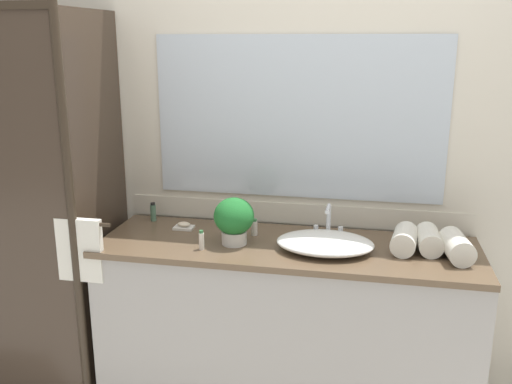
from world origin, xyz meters
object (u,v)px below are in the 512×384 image
object	(u,v)px
amenity_bottle_shampoo	(153,212)
rolled_towel_middle	(429,240)
sink_basin	(325,243)
amenity_bottle_body_wash	(254,227)
potted_plant	(234,219)
faucet	(328,227)
soap_dish	(184,226)
rolled_towel_near_edge	(456,247)
rolled_towel_far_edge	(404,239)
amenity_bottle_conditioner	(201,240)

from	to	relation	value
amenity_bottle_shampoo	rolled_towel_middle	bearing A→B (deg)	-6.83
sink_basin	rolled_towel_middle	xyz separation A→B (m)	(0.47, 0.08, 0.02)
rolled_towel_middle	amenity_bottle_body_wash	bearing A→B (deg)	176.41
amenity_bottle_shampoo	potted_plant	bearing A→B (deg)	-26.70
faucet	amenity_bottle_body_wash	distance (m)	0.36
sink_basin	amenity_bottle_shampoo	xyz separation A→B (m)	(-0.94, 0.25, 0.01)
rolled_towel_middle	potted_plant	bearing A→B (deg)	-174.43
soap_dish	rolled_towel_middle	xyz separation A→B (m)	(1.20, -0.07, 0.04)
sink_basin	potted_plant	world-z (taller)	potted_plant
potted_plant	soap_dish	xyz separation A→B (m)	(-0.31, 0.16, -0.11)
faucet	rolled_towel_near_edge	xyz separation A→B (m)	(0.58, -0.16, 0.00)
faucet	soap_dish	world-z (taller)	faucet
rolled_towel_near_edge	rolled_towel_far_edge	distance (m)	0.23
amenity_bottle_shampoo	rolled_towel_near_edge	size ratio (longest dim) A/B	0.45
sink_basin	rolled_towel_far_edge	xyz separation A→B (m)	(0.36, 0.06, 0.02)
amenity_bottle_conditioner	rolled_towel_middle	world-z (taller)	rolled_towel_middle
soap_dish	rolled_towel_middle	world-z (taller)	rolled_towel_middle
rolled_towel_far_edge	potted_plant	bearing A→B (deg)	-175.28
faucet	potted_plant	world-z (taller)	potted_plant
sink_basin	amenity_bottle_conditioner	distance (m)	0.57
faucet	rolled_towel_far_edge	size ratio (longest dim) A/B	0.84
amenity_bottle_conditioner	potted_plant	bearing A→B (deg)	38.05
potted_plant	rolled_towel_middle	bearing A→B (deg)	5.57
amenity_bottle_body_wash	amenity_bottle_shampoo	xyz separation A→B (m)	(-0.58, 0.12, 0.01)
sink_basin	amenity_bottle_body_wash	distance (m)	0.39
potted_plant	rolled_towel_near_edge	distance (m)	1.01
faucet	soap_dish	bearing A→B (deg)	-179.23
soap_dish	amenity_bottle_conditioner	xyz separation A→B (m)	(0.18, -0.26, 0.03)
rolled_towel_far_edge	soap_dish	bearing A→B (deg)	174.93
amenity_bottle_body_wash	rolled_towel_near_edge	xyz separation A→B (m)	(0.94, -0.13, 0.02)
amenity_bottle_body_wash	soap_dish	bearing A→B (deg)	176.56
amenity_bottle_shampoo	rolled_towel_middle	distance (m)	1.42
rolled_towel_middle	amenity_bottle_shampoo	bearing A→B (deg)	173.17
potted_plant	amenity_bottle_shampoo	xyz separation A→B (m)	(-0.51, 0.26, -0.08)
amenity_bottle_body_wash	rolled_towel_near_edge	world-z (taller)	rolled_towel_near_edge
sink_basin	faucet	world-z (taller)	faucet
rolled_towel_middle	rolled_towel_far_edge	size ratio (longest dim) A/B	1.02
amenity_bottle_shampoo	rolled_towel_far_edge	distance (m)	1.31
soap_dish	amenity_bottle_shampoo	xyz separation A→B (m)	(-0.20, 0.09, 0.03)
amenity_bottle_shampoo	rolled_towel_near_edge	world-z (taller)	rolled_towel_near_edge
sink_basin	amenity_bottle_conditioner	bearing A→B (deg)	-169.35
soap_dish	rolled_towel_near_edge	distance (m)	1.32
amenity_bottle_body_wash	sink_basin	bearing A→B (deg)	-20.62
rolled_towel_near_edge	faucet	bearing A→B (deg)	164.68
soap_dish	amenity_bottle_shampoo	world-z (taller)	amenity_bottle_shampoo
potted_plant	amenity_bottle_shampoo	world-z (taller)	potted_plant
amenity_bottle_body_wash	amenity_bottle_shampoo	world-z (taller)	amenity_bottle_shampoo
rolled_towel_far_edge	amenity_bottle_shampoo	bearing A→B (deg)	171.62
amenity_bottle_body_wash	amenity_bottle_shampoo	distance (m)	0.59
sink_basin	rolled_towel_middle	distance (m)	0.47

